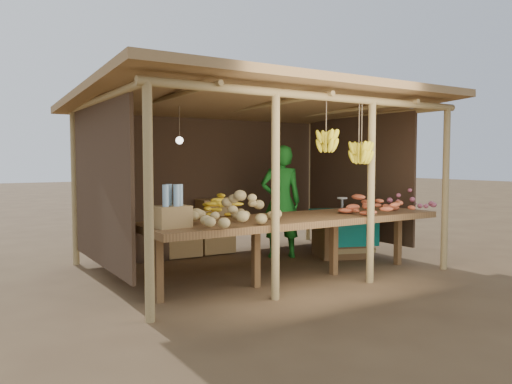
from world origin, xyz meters
TOP-DOWN VIEW (x-y plane):
  - ground at (0.00, 0.00)m, footprint 60.00×60.00m
  - stall_structure at (0.02, 0.10)m, footprint 4.70×3.50m
  - counter at (0.00, -0.95)m, footprint 3.90×1.05m
  - potato_heap at (-1.00, -1.21)m, footprint 1.30×1.04m
  - sweet_potato_heap at (1.12, -1.19)m, footprint 0.97×0.69m
  - onion_heap at (1.90, -0.99)m, footprint 0.89×0.66m
  - banana_pile at (-0.81, -0.51)m, footprint 0.64×0.43m
  - tomato_basin at (-1.63, -0.87)m, footprint 0.37×0.37m
  - bottle_box at (-1.70, -1.06)m, footprint 0.37×0.31m
  - vendor at (0.69, 0.38)m, footprint 0.74×0.63m
  - tarp_crate at (1.49, -0.07)m, footprint 0.97×0.90m
  - carton_stack at (-0.21, 1.20)m, footprint 1.11×0.43m
  - burlap_sacks at (-1.08, 1.20)m, footprint 0.75×0.39m

SIDE VIEW (x-z plane):
  - ground at x=0.00m, z-range 0.00..0.00m
  - burlap_sacks at x=-1.08m, z-range -0.03..0.49m
  - carton_stack at x=-0.21m, z-range -0.05..0.80m
  - tarp_crate at x=1.49m, z-range -0.08..0.86m
  - counter at x=0.00m, z-range 0.34..1.14m
  - vendor at x=0.69m, z-range 0.00..1.72m
  - tomato_basin at x=-1.63m, z-range 0.78..0.98m
  - bottle_box at x=-1.70m, z-range 0.75..1.19m
  - banana_pile at x=-0.81m, z-range 0.80..1.15m
  - sweet_potato_heap at x=1.12m, z-range 0.80..1.15m
  - onion_heap at x=1.90m, z-range 0.80..1.16m
  - potato_heap at x=-1.00m, z-range 0.80..1.17m
  - stall_structure at x=0.02m, z-range 0.71..3.14m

